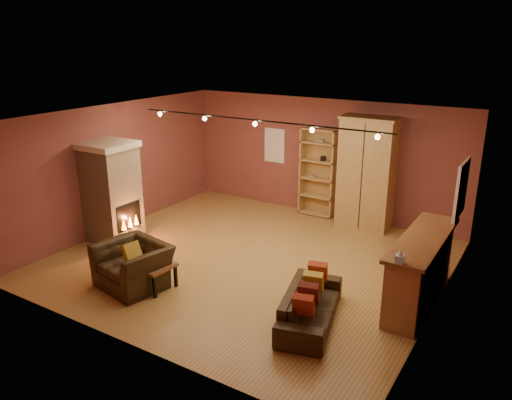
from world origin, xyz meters
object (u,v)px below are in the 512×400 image
Objects in this scene: bookcase at (319,171)px; armoire at (367,173)px; coffee_table at (155,268)px; loveseat at (311,299)px; armchair at (133,258)px; bar_counter at (420,269)px; fireplace at (112,192)px.

bookcase is 0.84× the size of armoire.
armoire is 5.23m from coffee_table.
bookcase is at bearing 9.27° from loveseat.
armchair is at bearing -116.43° from armoire.
bookcase is 4.96m from loveseat.
armoire is 1.95× the size of armchair.
bar_counter is (3.21, -3.02, -0.50)m from bookcase.
armchair is (-1.16, -5.07, -0.57)m from bookcase.
fireplace is at bearing -173.43° from bar_counter.
fireplace is 5.55m from armoire.
armoire is 5.48m from armchair.
bookcase reaches higher than loveseat.
armchair is at bearing -35.47° from fireplace.
armoire is at bearing -4.92° from loveseat.
loveseat reaches higher than coffee_table.
loveseat is at bearing 21.09° from armchair.
bar_counter is at bearing -43.21° from bookcase.
armchair is 0.43m from coffee_table.
bar_counter reaches higher than coffee_table.
bar_counter is 3.79× the size of coffee_table.
fireplace is 5.10m from loveseat.
bar_counter is at bearing 35.76° from armchair.
bar_counter is 1.85× the size of armchair.
bookcase is at bearing 136.79° from bar_counter.
fireplace reaches higher than armchair.
fireplace is 1.63× the size of armchair.
fireplace is at bearing 151.79° from coffee_table.
fireplace is 1.00× the size of bookcase.
armoire is 3.49m from bar_counter.
armchair is at bearing -154.91° from bar_counter.
bar_counter is 4.43m from coffee_table.
loveseat is at bearing 9.41° from coffee_table.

